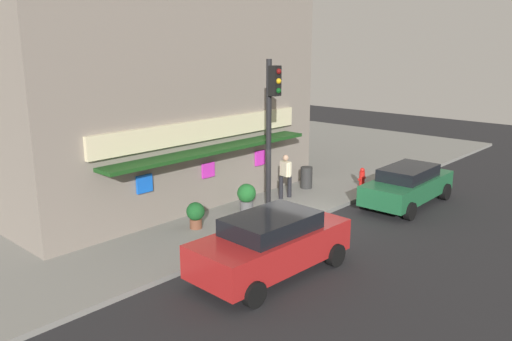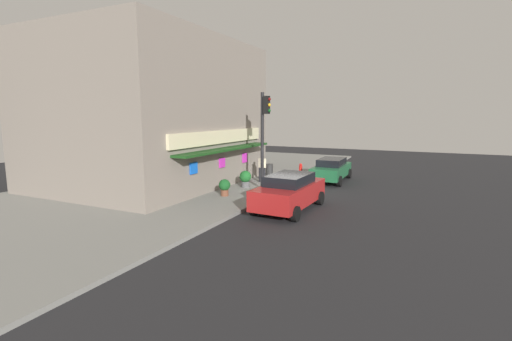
{
  "view_description": "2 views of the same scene",
  "coord_description": "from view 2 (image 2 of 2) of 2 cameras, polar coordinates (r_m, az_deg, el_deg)",
  "views": [
    {
      "loc": [
        -13.26,
        -9.88,
        5.96
      ],
      "look_at": [
        -0.1,
        2.17,
        1.51
      ],
      "focal_mm": 36.2,
      "sensor_mm": 36.0,
      "label": 1
    },
    {
      "loc": [
        -18.78,
        -7.33,
        4.25
      ],
      "look_at": [
        -0.23,
        1.68,
        1.1
      ],
      "focal_mm": 25.68,
      "sensor_mm": 36.0,
      "label": 2
    }
  ],
  "objects": [
    {
      "name": "pedestrian",
      "position": [
        22.56,
        0.96,
        0.61
      ],
      "size": [
        0.59,
        0.58,
        1.69
      ],
      "color": "black",
      "rests_on": "sidewalk"
    },
    {
      "name": "traffic_light",
      "position": [
        19.96,
        1.26,
        6.63
      ],
      "size": [
        0.32,
        0.58,
        5.29
      ],
      "color": "black",
      "rests_on": "sidewalk"
    },
    {
      "name": "trash_can",
      "position": [
        24.23,
        2.08,
        -0.01
      ],
      "size": [
        0.48,
        0.48,
        0.88
      ],
      "primitive_type": "cylinder",
      "color": "#2D2D2D",
      "rests_on": "sidewalk"
    },
    {
      "name": "parked_car_green",
      "position": [
        24.01,
        11.67,
        0.2
      ],
      "size": [
        4.53,
        2.03,
        1.47
      ],
      "color": "#1E6038",
      "rests_on": "ground_plane"
    },
    {
      "name": "sidewalk",
      "position": [
        23.76,
        -10.52,
        -1.58
      ],
      "size": [
        36.37,
        13.23,
        0.15
      ],
      "primitive_type": "cube",
      "color": "gray",
      "rests_on": "ground_plane"
    },
    {
      "name": "corner_building",
      "position": [
        23.03,
        -15.8,
        8.56
      ],
      "size": [
        11.99,
        10.33,
        8.36
      ],
      "color": "gray",
      "rests_on": "sidewalk"
    },
    {
      "name": "potted_plant_by_window",
      "position": [
        20.84,
        -1.66,
        -1.19
      ],
      "size": [
        0.67,
        0.67,
        0.95
      ],
      "color": "#59595B",
      "rests_on": "sidewalk"
    },
    {
      "name": "potted_plant_by_doorway",
      "position": [
        18.7,
        -4.91,
        -2.48
      ],
      "size": [
        0.59,
        0.59,
        0.86
      ],
      "color": "brown",
      "rests_on": "sidewalk"
    },
    {
      "name": "ground_plane",
      "position": [
        20.6,
        4.5,
        -3.24
      ],
      "size": [
        54.56,
        54.56,
        0.0
      ],
      "primitive_type": "plane",
      "color": "#232326"
    },
    {
      "name": "parked_car_red",
      "position": [
        16.46,
        5.22,
        -3.25
      ],
      "size": [
        4.57,
        2.22,
        1.63
      ],
      "color": "#AD1E1E",
      "rests_on": "ground_plane"
    },
    {
      "name": "fire_hydrant",
      "position": [
        25.15,
        6.96,
        0.16
      ],
      "size": [
        0.47,
        0.23,
        0.82
      ],
      "color": "red",
      "rests_on": "sidewalk"
    }
  ]
}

